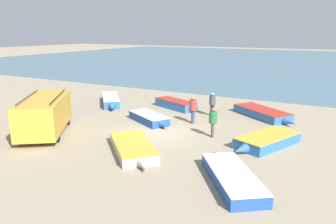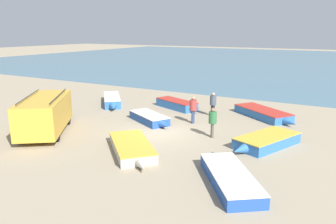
{
  "view_description": "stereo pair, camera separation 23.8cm",
  "coord_description": "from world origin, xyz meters",
  "px_view_note": "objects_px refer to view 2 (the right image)",
  "views": [
    {
      "loc": [
        9.32,
        -15.76,
        5.8
      ],
      "look_at": [
        0.04,
        1.13,
        1.0
      ],
      "focal_mm": 35.0,
      "sensor_mm": 36.0,
      "label": 1
    },
    {
      "loc": [
        9.52,
        -15.65,
        5.8
      ],
      "look_at": [
        0.04,
        1.13,
        1.0
      ],
      "focal_mm": 35.0,
      "sensor_mm": 36.0,
      "label": 2
    }
  ],
  "objects_px": {
    "fishing_rowboat_2": "(229,177)",
    "fishing_rowboat_3": "(266,141)",
    "fisherman_2": "(193,107)",
    "fishing_rowboat_0": "(264,114)",
    "fishing_rowboat_5": "(132,148)",
    "fishing_rowboat_6": "(178,105)",
    "fishing_rowboat_4": "(150,118)",
    "fisherman_0": "(213,120)",
    "parked_van": "(45,113)",
    "fisherman_1": "(213,102)",
    "fishing_rowboat_1": "(112,100)"
  },
  "relations": [
    {
      "from": "fishing_rowboat_1",
      "to": "fisherman_2",
      "type": "relative_size",
      "value": 2.58
    },
    {
      "from": "fishing_rowboat_3",
      "to": "fisherman_2",
      "type": "bearing_deg",
      "value": -90.02
    },
    {
      "from": "fishing_rowboat_0",
      "to": "fisherman_2",
      "type": "height_order",
      "value": "fisherman_2"
    },
    {
      "from": "fisherman_0",
      "to": "fisherman_1",
      "type": "relative_size",
      "value": 1.01
    },
    {
      "from": "fishing_rowboat_2",
      "to": "parked_van",
      "type": "bearing_deg",
      "value": 48.78
    },
    {
      "from": "fishing_rowboat_0",
      "to": "fishing_rowboat_1",
      "type": "relative_size",
      "value": 1.07
    },
    {
      "from": "fishing_rowboat_6",
      "to": "fishing_rowboat_4",
      "type": "bearing_deg",
      "value": -64.94
    },
    {
      "from": "fishing_rowboat_3",
      "to": "fishing_rowboat_5",
      "type": "relative_size",
      "value": 1.07
    },
    {
      "from": "fishing_rowboat_1",
      "to": "parked_van",
      "type": "bearing_deg",
      "value": -30.23
    },
    {
      "from": "parked_van",
      "to": "fishing_rowboat_6",
      "type": "height_order",
      "value": "parked_van"
    },
    {
      "from": "fishing_rowboat_0",
      "to": "fishing_rowboat_3",
      "type": "bearing_deg",
      "value": -39.5
    },
    {
      "from": "fishing_rowboat_3",
      "to": "fishing_rowboat_6",
      "type": "bearing_deg",
      "value": -101.19
    },
    {
      "from": "parked_van",
      "to": "fisherman_1",
      "type": "bearing_deg",
      "value": -76.28
    },
    {
      "from": "fishing_rowboat_2",
      "to": "fishing_rowboat_3",
      "type": "distance_m",
      "value": 4.92
    },
    {
      "from": "parked_van",
      "to": "fisherman_1",
      "type": "relative_size",
      "value": 3.37
    },
    {
      "from": "parked_van",
      "to": "fishing_rowboat_5",
      "type": "bearing_deg",
      "value": -128.15
    },
    {
      "from": "fishing_rowboat_6",
      "to": "fisherman_1",
      "type": "height_order",
      "value": "fisherman_1"
    },
    {
      "from": "fishing_rowboat_0",
      "to": "fishing_rowboat_4",
      "type": "xyz_separation_m",
      "value": [
        -6.14,
        -4.89,
        -0.01
      ]
    },
    {
      "from": "fishing_rowboat_1",
      "to": "fishing_rowboat_2",
      "type": "xyz_separation_m",
      "value": [
        12.93,
        -8.83,
        -0.08
      ]
    },
    {
      "from": "fishing_rowboat_4",
      "to": "fishing_rowboat_5",
      "type": "height_order",
      "value": "fishing_rowboat_4"
    },
    {
      "from": "fishing_rowboat_1",
      "to": "fishing_rowboat_5",
      "type": "bearing_deg",
      "value": 3.09
    },
    {
      "from": "parked_van",
      "to": "fishing_rowboat_2",
      "type": "xyz_separation_m",
      "value": [
        11.48,
        -1.0,
        -0.9
      ]
    },
    {
      "from": "fishing_rowboat_6",
      "to": "parked_van",
      "type": "bearing_deg",
      "value": -90.93
    },
    {
      "from": "fishing_rowboat_2",
      "to": "fisherman_2",
      "type": "bearing_deg",
      "value": -1.49
    },
    {
      "from": "fishing_rowboat_2",
      "to": "fishing_rowboat_4",
      "type": "distance_m",
      "value": 9.4
    },
    {
      "from": "fishing_rowboat_5",
      "to": "fisherman_2",
      "type": "xyz_separation_m",
      "value": [
        0.33,
        6.24,
        0.8
      ]
    },
    {
      "from": "fishing_rowboat_0",
      "to": "fisherman_1",
      "type": "height_order",
      "value": "fisherman_1"
    },
    {
      "from": "fishing_rowboat_4",
      "to": "fisherman_1",
      "type": "relative_size",
      "value": 2.31
    },
    {
      "from": "fishing_rowboat_0",
      "to": "fishing_rowboat_3",
      "type": "height_order",
      "value": "fishing_rowboat_3"
    },
    {
      "from": "fishing_rowboat_4",
      "to": "fishing_rowboat_6",
      "type": "relative_size",
      "value": 0.88
    },
    {
      "from": "fishing_rowboat_1",
      "to": "fisherman_1",
      "type": "xyz_separation_m",
      "value": [
        8.49,
        0.52,
        0.66
      ]
    },
    {
      "from": "fisherman_2",
      "to": "parked_van",
      "type": "bearing_deg",
      "value": 32.99
    },
    {
      "from": "fishing_rowboat_2",
      "to": "fisherman_2",
      "type": "height_order",
      "value": "fisherman_2"
    },
    {
      "from": "fishing_rowboat_5",
      "to": "fisherman_1",
      "type": "distance_m",
      "value": 8.63
    },
    {
      "from": "parked_van",
      "to": "fishing_rowboat_4",
      "type": "distance_m",
      "value": 6.39
    },
    {
      "from": "parked_van",
      "to": "fishing_rowboat_2",
      "type": "distance_m",
      "value": 11.55
    },
    {
      "from": "fishing_rowboat_2",
      "to": "fisherman_0",
      "type": "distance_m",
      "value": 5.71
    },
    {
      "from": "fishing_rowboat_2",
      "to": "fishing_rowboat_5",
      "type": "xyz_separation_m",
      "value": [
        -5.2,
        0.79,
        -0.0
      ]
    },
    {
      "from": "fishing_rowboat_5",
      "to": "fishing_rowboat_3",
      "type": "bearing_deg",
      "value": 81.02
    },
    {
      "from": "fisherman_1",
      "to": "fisherman_2",
      "type": "bearing_deg",
      "value": 178.31
    },
    {
      "from": "fishing_rowboat_6",
      "to": "fisherman_0",
      "type": "height_order",
      "value": "fisherman_0"
    },
    {
      "from": "fishing_rowboat_2",
      "to": "fishing_rowboat_3",
      "type": "bearing_deg",
      "value": -39.09
    },
    {
      "from": "fishing_rowboat_1",
      "to": "fisherman_2",
      "type": "distance_m",
      "value": 8.29
    },
    {
      "from": "fishing_rowboat_4",
      "to": "parked_van",
      "type": "bearing_deg",
      "value": -101.99
    },
    {
      "from": "fishing_rowboat_5",
      "to": "fishing_rowboat_0",
      "type": "bearing_deg",
      "value": 112.11
    },
    {
      "from": "fishing_rowboat_6",
      "to": "fisherman_0",
      "type": "bearing_deg",
      "value": -24.55
    },
    {
      "from": "fishing_rowboat_0",
      "to": "fishing_rowboat_6",
      "type": "height_order",
      "value": "fishing_rowboat_6"
    },
    {
      "from": "fisherman_2",
      "to": "fishing_rowboat_0",
      "type": "bearing_deg",
      "value": -144.04
    },
    {
      "from": "fishing_rowboat_6",
      "to": "fishing_rowboat_2",
      "type": "bearing_deg",
      "value": -31.1
    },
    {
      "from": "fishing_rowboat_1",
      "to": "fisherman_0",
      "type": "xyz_separation_m",
      "value": [
        10.22,
        -3.86,
        0.68
      ]
    }
  ]
}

